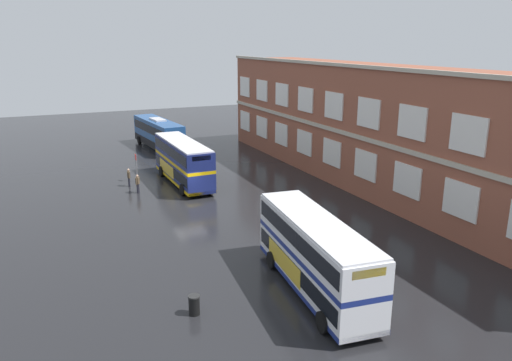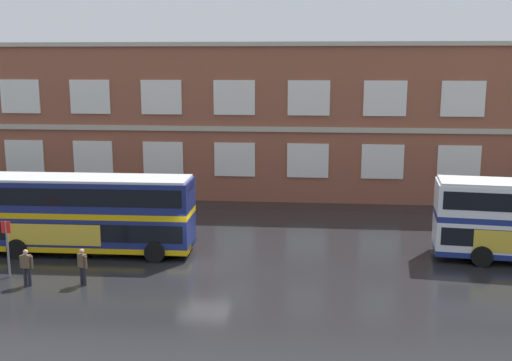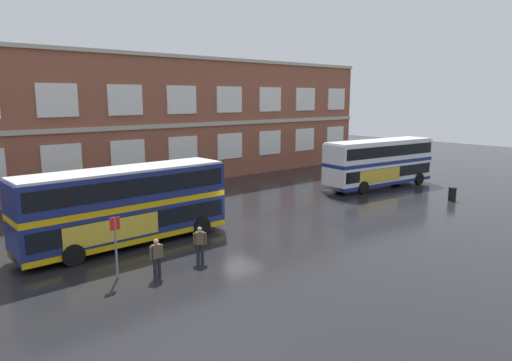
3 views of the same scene
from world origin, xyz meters
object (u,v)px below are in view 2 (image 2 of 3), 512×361
object	(u,v)px
double_decker_near	(87,213)
second_passenger	(83,265)
waiting_passenger	(27,266)
bus_stand_flag	(7,243)

from	to	relation	value
double_decker_near	second_passenger	distance (m)	5.02
double_decker_near	second_passenger	xyz separation A→B (m)	(1.46, -4.65, -1.22)
waiting_passenger	second_passenger	bearing A→B (deg)	7.75
waiting_passenger	bus_stand_flag	bearing A→B (deg)	143.68
double_decker_near	bus_stand_flag	world-z (taller)	double_decker_near
waiting_passenger	double_decker_near	bearing A→B (deg)	78.69
double_decker_near	bus_stand_flag	distance (m)	4.66
waiting_passenger	second_passenger	xyz separation A→B (m)	(2.45, 0.33, 0.00)
double_decker_near	waiting_passenger	xyz separation A→B (m)	(-1.00, -4.98, -1.22)
second_passenger	bus_stand_flag	distance (m)	3.94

